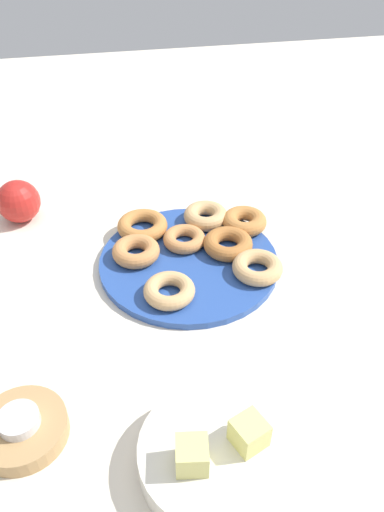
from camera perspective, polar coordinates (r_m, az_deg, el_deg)
ground_plane at (r=0.89m, az=-0.37°, el=-0.93°), size 2.40×2.40×0.00m
donut_plate at (r=0.88m, az=-0.37°, el=-0.61°), size 0.31×0.31×0.01m
donut_0 at (r=0.96m, az=1.56°, el=4.57°), size 0.11×0.11×0.03m
donut_1 at (r=0.88m, az=-6.35°, el=0.56°), size 0.11×0.11×0.03m
donut_2 at (r=0.85m, az=7.41°, el=-1.28°), size 0.11×0.11×0.03m
donut_3 at (r=0.94m, az=-5.63°, el=3.42°), size 0.13×0.13×0.03m
donut_4 at (r=0.89m, az=4.09°, el=1.39°), size 0.10×0.10×0.03m
donut_5 at (r=0.80m, az=-2.58°, el=-3.92°), size 0.10×0.10×0.02m
donut_6 at (r=0.95m, az=5.94°, el=3.93°), size 0.09×0.09×0.03m
donut_7 at (r=0.91m, az=-0.95°, el=1.94°), size 0.08×0.08×0.02m
candle_holder at (r=0.69m, az=-18.66°, el=-18.06°), size 0.11×0.11×0.02m
tealight at (r=0.68m, az=-19.01°, el=-17.14°), size 0.05×0.05×0.01m
fruit_bowl at (r=0.64m, az=2.83°, el=-21.62°), size 0.19×0.19×0.04m
melon_chunk_left at (r=0.61m, az=6.09°, el=-19.34°), size 0.05×0.05×0.04m
melon_chunk_right at (r=0.59m, az=-0.00°, el=-21.59°), size 0.04×0.04×0.04m
apple at (r=1.03m, az=-19.02°, el=5.86°), size 0.08×0.08×0.08m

